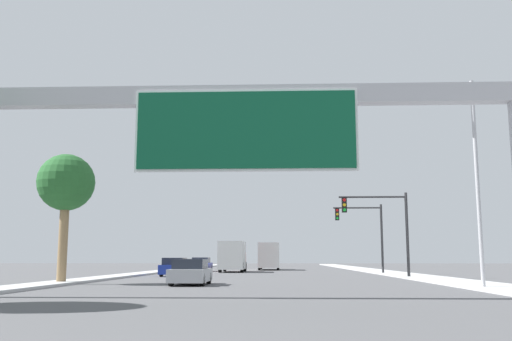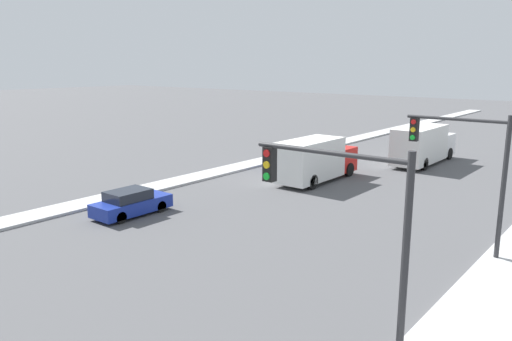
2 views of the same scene
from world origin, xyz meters
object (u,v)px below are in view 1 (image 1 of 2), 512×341
object	(u,v)px
truck_box_primary	(269,256)
truck_box_secondary	(233,257)
palm_tree_background	(66,184)
traffic_light_mid_block	(366,227)
street_lamp_right	(470,166)
car_mid_right	(175,267)
car_near_left	(201,265)
car_mid_center	(191,273)
traffic_light_near_intersection	(384,220)
sign_gantry	(246,129)

from	to	relation	value
truck_box_primary	truck_box_secondary	xyz separation A→B (m)	(-3.50, -10.95, -0.06)
truck_box_primary	palm_tree_background	distance (m)	39.82
traffic_light_mid_block	street_lamp_right	bearing A→B (deg)	-87.20
car_mid_right	car_near_left	distance (m)	15.49
truck_box_secondary	street_lamp_right	world-z (taller)	street_lamp_right
car_mid_center	traffic_light_near_intersection	world-z (taller)	traffic_light_near_intersection
sign_gantry	traffic_light_mid_block	bearing A→B (deg)	73.55
car_near_left	street_lamp_right	xyz separation A→B (m)	(17.08, -34.25, 4.95)
traffic_light_near_intersection	palm_tree_background	distance (m)	21.67
sign_gantry	palm_tree_background	distance (m)	14.98
traffic_light_mid_block	street_lamp_right	size ratio (longest dim) A/B	0.63
car_mid_center	traffic_light_near_intersection	distance (m)	16.28
car_mid_right	palm_tree_background	size ratio (longest dim) A/B	0.60
truck_box_secondary	car_mid_right	bearing A→B (deg)	-104.87
sign_gantry	car_near_left	world-z (taller)	sign_gantry
sign_gantry	car_mid_center	xyz separation A→B (m)	(-3.50, 9.86, -5.50)
truck_box_secondary	traffic_light_mid_block	bearing A→B (deg)	-31.45
car_mid_right	truck_box_primary	size ratio (longest dim) A/B	0.49
car_mid_center	truck_box_secondary	bearing A→B (deg)	90.00
car_mid_right	traffic_light_near_intersection	bearing A→B (deg)	-15.65
sign_gantry	truck_box_secondary	xyz separation A→B (m)	(-3.50, 37.67, -4.60)
truck_box_primary	traffic_light_mid_block	world-z (taller)	traffic_light_mid_block
car_near_left	truck_box_secondary	xyz separation A→B (m)	(3.50, -2.30, 0.86)
traffic_light_near_intersection	street_lamp_right	bearing A→B (deg)	-84.43
truck_box_primary	traffic_light_mid_block	xyz separation A→B (m)	(8.88, -18.53, 2.51)
traffic_light_mid_block	street_lamp_right	distance (m)	24.45
truck_box_secondary	palm_tree_background	world-z (taller)	palm_tree_background
car_mid_center	truck_box_primary	size ratio (longest dim) A/B	0.50
car_mid_right	truck_box_primary	world-z (taller)	truck_box_primary
traffic_light_mid_block	palm_tree_background	distance (m)	27.76
car_near_left	truck_box_primary	world-z (taller)	truck_box_primary
sign_gantry	traffic_light_near_intersection	distance (m)	21.99
car_mid_center	truck_box_primary	bearing A→B (deg)	84.84
car_near_left	street_lamp_right	size ratio (longest dim) A/B	0.45
truck_box_secondary	car_near_left	bearing A→B (deg)	146.64
car_mid_center	sign_gantry	bearing A→B (deg)	-70.46
car_mid_right	car_mid_center	world-z (taller)	car_mid_right
truck_box_primary	street_lamp_right	size ratio (longest dim) A/B	0.90
traffic_light_near_intersection	traffic_light_mid_block	xyz separation A→B (m)	(0.21, 10.00, 0.02)
sign_gantry	car_mid_right	bearing A→B (deg)	105.95
car_near_left	street_lamp_right	world-z (taller)	street_lamp_right
truck_box_primary	palm_tree_background	xyz separation A→B (m)	(-10.70, -38.16, 3.87)
traffic_light_mid_block	car_near_left	bearing A→B (deg)	148.12
car_mid_center	truck_box_secondary	size ratio (longest dim) A/B	0.58
truck_box_secondary	traffic_light_near_intersection	size ratio (longest dim) A/B	1.25
sign_gantry	traffic_light_mid_block	xyz separation A→B (m)	(8.88, 30.10, -2.03)
car_near_left	street_lamp_right	distance (m)	38.59
car_mid_center	traffic_light_mid_block	size ratio (longest dim) A/B	0.72
traffic_light_near_intersection	street_lamp_right	xyz separation A→B (m)	(1.40, -14.37, 1.54)
car_near_left	car_mid_center	xyz separation A→B (m)	(3.50, -30.11, -0.04)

